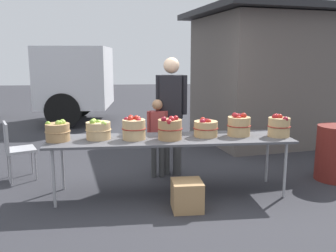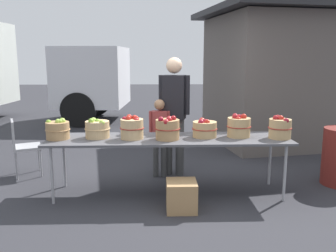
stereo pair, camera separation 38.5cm
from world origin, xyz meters
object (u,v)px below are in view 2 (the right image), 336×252
at_px(apple_basket_red_2, 205,129).
at_px(folding_chair, 22,143).
at_px(produce_crate, 181,196).
at_px(apple_basket_red_0, 132,128).
at_px(apple_basket_red_3, 239,126).
at_px(child_customer, 160,132).
at_px(apple_basket_green_0, 58,130).
at_px(apple_basket_red_4, 280,128).
at_px(market_table, 169,141).
at_px(vendor_adult, 174,107).
at_px(apple_basket_green_1, 97,129).
at_px(apple_basket_red_1, 168,129).

distance_m(apple_basket_red_2, folding_chair, 2.78).
relative_size(apple_basket_red_2, produce_crate, 0.94).
distance_m(apple_basket_red_0, apple_basket_red_3, 1.38).
bearing_deg(child_customer, apple_basket_green_0, 26.08).
height_order(apple_basket_green_0, apple_basket_red_4, apple_basket_red_4).
distance_m(market_table, apple_basket_green_0, 1.42).
relative_size(apple_basket_red_0, folding_chair, 0.36).
height_order(market_table, child_customer, child_customer).
distance_m(apple_basket_red_4, produce_crate, 1.55).
bearing_deg(apple_basket_red_4, vendor_adult, 146.71).
bearing_deg(apple_basket_red_4, apple_basket_red_0, 178.76).
bearing_deg(apple_basket_red_0, apple_basket_red_4, -1.24).
height_order(child_customer, folding_chair, child_customer).
bearing_deg(market_table, vendor_adult, 82.38).
distance_m(apple_basket_green_1, apple_basket_red_0, 0.45).
distance_m(market_table, apple_basket_red_1, 0.19).
relative_size(apple_basket_red_0, apple_basket_red_3, 0.98).
distance_m(child_customer, produce_crate, 1.36).
distance_m(market_table, apple_basket_red_0, 0.50).
height_order(apple_basket_green_1, apple_basket_red_3, apple_basket_red_3).
relative_size(apple_basket_green_0, apple_basket_red_4, 1.05).
relative_size(apple_basket_green_1, apple_basket_red_2, 0.99).
height_order(vendor_adult, folding_chair, vendor_adult).
height_order(apple_basket_green_1, produce_crate, apple_basket_green_1).
bearing_deg(produce_crate, folding_chair, 149.74).
bearing_deg(apple_basket_red_0, vendor_adult, 54.94).
bearing_deg(apple_basket_red_2, market_table, -174.70).
distance_m(apple_basket_red_3, folding_chair, 3.21).
bearing_deg(apple_basket_red_0, folding_chair, 154.24).
bearing_deg(apple_basket_green_1, market_table, -2.79).
xyz_separation_m(apple_basket_green_0, folding_chair, (-0.77, 0.81, -0.36)).
height_order(vendor_adult, child_customer, vendor_adult).
relative_size(market_table, apple_basket_red_3, 9.82).
xyz_separation_m(apple_basket_red_4, produce_crate, (-1.29, -0.48, -0.71)).
bearing_deg(apple_basket_red_4, child_customer, 153.77).
xyz_separation_m(apple_basket_red_3, apple_basket_red_4, (0.50, -0.11, 0.00)).
xyz_separation_m(apple_basket_green_1, apple_basket_red_4, (2.34, -0.11, 0.02)).
xyz_separation_m(apple_basket_red_2, apple_basket_red_3, (0.45, 0.00, 0.03)).
height_order(apple_basket_red_2, folding_chair, apple_basket_red_2).
xyz_separation_m(child_customer, produce_crate, (0.24, -1.24, -0.51)).
xyz_separation_m(apple_basket_red_1, folding_chair, (-2.16, 0.88, -0.38)).
xyz_separation_m(market_table, apple_basket_green_0, (-1.41, -0.01, 0.15)).
distance_m(apple_basket_green_1, apple_basket_red_1, 0.91).
bearing_deg(folding_chair, apple_basket_red_0, -138.52).
height_order(apple_basket_green_0, apple_basket_green_1, apple_basket_green_0).
xyz_separation_m(apple_basket_red_3, vendor_adult, (-0.81, 0.75, 0.15)).
bearing_deg(apple_basket_red_1, market_table, 76.95).
bearing_deg(produce_crate, apple_basket_green_1, 150.68).
bearing_deg(market_table, apple_basket_red_2, 5.30).
bearing_deg(apple_basket_red_1, apple_basket_green_1, 172.31).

